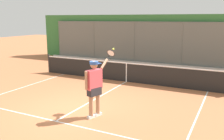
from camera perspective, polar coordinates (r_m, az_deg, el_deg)
ground_plane at (r=8.72m, az=-8.26°, el=-9.04°), size 60.00×60.00×0.00m
court_line_markings at (r=7.76m, az=-13.94°, el=-11.96°), size 7.66×9.87×0.01m
fence_backdrop at (r=17.42m, az=10.93°, el=6.86°), size 19.23×1.37×3.33m
tennis_net at (r=12.24m, az=3.34°, el=-0.44°), size 9.85×0.09×1.07m
tennis_player at (r=7.75m, az=-4.03°, el=-3.24°), size 0.45×1.46×2.10m
tennis_ball_near_baseline at (r=8.90m, az=-5.04°, el=-8.29°), size 0.07×0.07×0.07m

